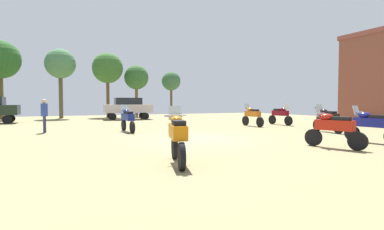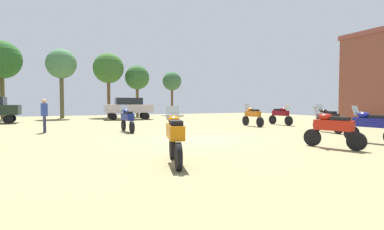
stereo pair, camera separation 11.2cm
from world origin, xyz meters
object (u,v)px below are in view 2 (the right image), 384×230
at_px(motorcycle_8, 252,115).
at_px(motorcycle_9, 281,115).
at_px(motorcycle_2, 370,125).
at_px(person_1, 44,113).
at_px(tree_7, 1,60).
at_px(car_3, 129,107).
at_px(motorcycle_6, 175,136).
at_px(motorcycle_1, 127,118).
at_px(motorcycle_3, 333,128).
at_px(tree_5, 108,69).
at_px(motorcycle_5, 327,118).
at_px(tree_4, 61,65).
at_px(tree_1, 137,78).
at_px(tree_3, 172,82).

relative_size(motorcycle_8, motorcycle_9, 1.01).
bearing_deg(motorcycle_8, motorcycle_2, -95.62).
relative_size(person_1, tree_7, 0.24).
bearing_deg(car_3, motorcycle_6, 174.78).
bearing_deg(motorcycle_1, motorcycle_3, -62.21).
distance_m(car_3, tree_5, 6.78).
distance_m(person_1, tree_7, 16.22).
xyz_separation_m(person_1, tree_5, (5.68, 15.39, 4.16)).
bearing_deg(tree_5, motorcycle_1, -95.48).
bearing_deg(motorcycle_5, tree_4, 131.22).
relative_size(person_1, tree_1, 0.31).
distance_m(motorcycle_1, motorcycle_5, 10.69).
bearing_deg(motorcycle_2, motorcycle_5, 55.45).
xyz_separation_m(motorcycle_2, motorcycle_5, (1.90, 3.74, 0.01)).
distance_m(motorcycle_1, car_3, 11.79).
bearing_deg(tree_1, person_1, -119.67).
relative_size(motorcycle_3, person_1, 1.16).
height_order(motorcycle_3, person_1, person_1).
bearing_deg(motorcycle_2, tree_4, 105.99).
xyz_separation_m(motorcycle_5, motorcycle_6, (-10.33, -4.33, 0.00)).
bearing_deg(motorcycle_3, motorcycle_5, 25.15).
height_order(motorcycle_8, car_3, car_3).
distance_m(tree_3, tree_5, 7.65).
bearing_deg(motorcycle_3, tree_1, 73.27).
distance_m(motorcycle_2, tree_4, 27.30).
relative_size(motorcycle_2, motorcycle_6, 1.04).
bearing_deg(tree_3, motorcycle_2, -93.05).
xyz_separation_m(motorcycle_9, tree_7, (-18.97, 16.05, 4.77)).
distance_m(motorcycle_5, motorcycle_8, 5.07).
height_order(motorcycle_5, tree_1, tree_1).
height_order(car_3, tree_7, tree_7).
relative_size(motorcycle_8, tree_1, 0.39).
height_order(tree_3, tree_5, tree_5).
bearing_deg(motorcycle_3, tree_5, 80.23).
relative_size(tree_4, tree_5, 1.00).
bearing_deg(motorcycle_3, motorcycle_8, 53.02).
xyz_separation_m(motorcycle_1, motorcycle_8, (8.39, 0.35, 0.01)).
bearing_deg(tree_1, motorcycle_3, -88.82).
distance_m(motorcycle_6, motorcycle_9, 14.90).
bearing_deg(tree_3, motorcycle_8, -92.50).
bearing_deg(motorcycle_5, car_3, 123.81).
bearing_deg(motorcycle_1, person_1, 156.52).
bearing_deg(motorcycle_6, motorcycle_2, 18.75).
height_order(motorcycle_2, car_3, car_3).
height_order(motorcycle_1, motorcycle_9, motorcycle_9).
relative_size(motorcycle_5, tree_1, 0.40).
height_order(motorcycle_1, tree_1, tree_1).
height_order(tree_5, tree_7, tree_7).
relative_size(motorcycle_2, motorcycle_5, 0.96).
relative_size(motorcycle_2, tree_3, 0.41).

